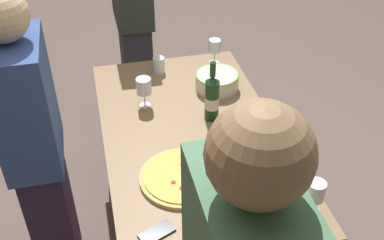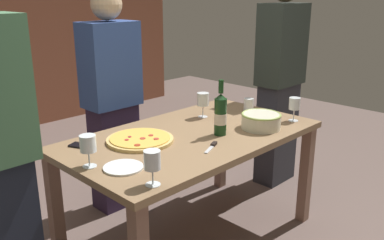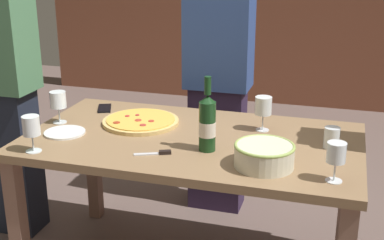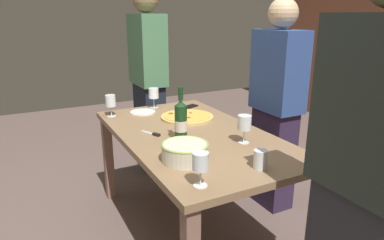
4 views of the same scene
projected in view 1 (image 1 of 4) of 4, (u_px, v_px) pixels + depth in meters
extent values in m
plane|color=brown|center=(192.00, 230.00, 2.87)|extent=(8.00, 8.00, 0.00)
cube|color=#896A4A|center=(192.00, 137.00, 2.44)|extent=(1.60, 0.90, 0.04)
cube|color=#856151|center=(222.00, 105.00, 3.31)|extent=(0.07, 0.07, 0.71)
cube|color=#856151|center=(109.00, 121.00, 3.17)|extent=(0.07, 0.07, 0.71)
cylinder|color=tan|center=(182.00, 177.00, 2.15)|extent=(0.39, 0.39, 0.02)
cylinder|color=gold|center=(182.00, 175.00, 2.15)|extent=(0.35, 0.35, 0.01)
cylinder|color=#A0321C|center=(207.00, 186.00, 2.09)|extent=(0.03, 0.03, 0.00)
cylinder|color=#B2272B|center=(182.00, 188.00, 2.08)|extent=(0.02, 0.02, 0.00)
cylinder|color=#AB362E|center=(199.00, 165.00, 2.20)|extent=(0.03, 0.03, 0.00)
cylinder|color=#AE3528|center=(183.00, 165.00, 2.20)|extent=(0.03, 0.03, 0.00)
cylinder|color=#AE3D2B|center=(188.00, 174.00, 2.15)|extent=(0.03, 0.03, 0.00)
cylinder|color=#A1272C|center=(173.00, 182.00, 2.10)|extent=(0.02, 0.02, 0.00)
cylinder|color=beige|center=(217.00, 81.00, 2.74)|extent=(0.25, 0.25, 0.10)
torus|color=#9EBA5C|center=(217.00, 75.00, 2.71)|extent=(0.25, 0.25, 0.01)
cylinder|color=#163B1A|center=(212.00, 100.00, 2.47)|extent=(0.08, 0.08, 0.23)
cone|color=#163B1A|center=(213.00, 80.00, 2.39)|extent=(0.08, 0.08, 0.03)
cylinder|color=#163B1A|center=(213.00, 69.00, 2.35)|extent=(0.03, 0.03, 0.08)
cylinder|color=silver|center=(212.00, 102.00, 2.47)|extent=(0.08, 0.08, 0.07)
cylinder|color=white|center=(231.00, 238.00, 1.83)|extent=(0.01, 0.01, 0.08)
cylinder|color=white|center=(233.00, 224.00, 1.79)|extent=(0.08, 0.08, 0.08)
cylinder|color=maroon|center=(232.00, 228.00, 1.80)|extent=(0.07, 0.07, 0.04)
cylinder|color=white|center=(145.00, 105.00, 2.63)|extent=(0.07, 0.07, 0.00)
cylinder|color=white|center=(145.00, 99.00, 2.60)|extent=(0.01, 0.01, 0.08)
cylinder|color=white|center=(144.00, 86.00, 2.55)|extent=(0.08, 0.08, 0.09)
cylinder|color=maroon|center=(144.00, 91.00, 2.57)|extent=(0.07, 0.07, 0.02)
cylinder|color=white|center=(214.00, 63.00, 3.00)|extent=(0.07, 0.07, 0.00)
cylinder|color=white|center=(214.00, 57.00, 2.98)|extent=(0.01, 0.01, 0.08)
cylinder|color=white|center=(215.00, 46.00, 2.93)|extent=(0.08, 0.08, 0.08)
cylinder|color=maroon|center=(215.00, 50.00, 2.95)|extent=(0.06, 0.06, 0.02)
cylinder|color=white|center=(311.00, 211.00, 2.00)|extent=(0.07, 0.07, 0.00)
cylinder|color=white|center=(313.00, 205.00, 1.98)|extent=(0.01, 0.01, 0.08)
cylinder|color=white|center=(316.00, 191.00, 1.93)|extent=(0.08, 0.08, 0.09)
cylinder|color=maroon|center=(315.00, 195.00, 1.94)|extent=(0.07, 0.07, 0.04)
cylinder|color=white|center=(159.00, 65.00, 2.89)|extent=(0.07, 0.07, 0.10)
cylinder|color=white|center=(255.00, 218.00, 1.97)|extent=(0.20, 0.20, 0.01)
cube|color=black|center=(157.00, 233.00, 1.90)|extent=(0.12, 0.16, 0.01)
cube|color=silver|center=(248.00, 141.00, 2.37)|extent=(0.12, 0.07, 0.01)
cube|color=black|center=(238.00, 133.00, 2.42)|extent=(0.06, 0.04, 0.02)
sphere|color=#8A6A4A|center=(260.00, 155.00, 0.96)|extent=(0.23, 0.23, 0.23)
cube|color=#2E203B|center=(53.00, 214.00, 2.45)|extent=(0.33, 0.20, 0.80)
cube|color=#2F498A|center=(24.00, 104.00, 2.03)|extent=(0.39, 0.24, 0.60)
sphere|color=#D2AF85|center=(1.00, 15.00, 1.78)|extent=(0.22, 0.22, 0.22)
cube|color=#2F3039|center=(138.00, 74.00, 3.50)|extent=(0.35, 0.20, 0.86)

